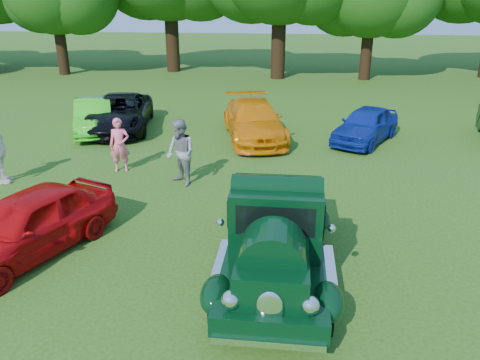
# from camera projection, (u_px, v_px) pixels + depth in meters

# --- Properties ---
(ground) EXTENTS (120.00, 120.00, 0.00)m
(ground) POSITION_uv_depth(u_px,v_px,m) (190.00, 254.00, 9.97)
(ground) COLOR #234B11
(ground) RESTS_ON ground
(hero_pickup) EXTENTS (2.33, 5.00, 1.95)m
(hero_pickup) POSITION_uv_depth(u_px,v_px,m) (276.00, 235.00, 9.00)
(hero_pickup) COLOR black
(hero_pickup) RESTS_ON ground
(red_convertible) EXTENTS (3.01, 4.35, 1.38)m
(red_convertible) POSITION_uv_depth(u_px,v_px,m) (28.00, 224.00, 9.76)
(red_convertible) COLOR #B5070A
(red_convertible) RESTS_ON ground
(back_car_lime) EXTENTS (2.76, 4.18, 1.30)m
(back_car_lime) POSITION_uv_depth(u_px,v_px,m) (94.00, 116.00, 18.51)
(back_car_lime) COLOR green
(back_car_lime) RESTS_ON ground
(back_car_black) EXTENTS (3.24, 5.32, 1.38)m
(back_car_black) POSITION_uv_depth(u_px,v_px,m) (120.00, 113.00, 18.88)
(back_car_black) COLOR black
(back_car_black) RESTS_ON ground
(back_car_orange) EXTENTS (3.07, 5.18, 1.41)m
(back_car_orange) POSITION_uv_depth(u_px,v_px,m) (254.00, 121.00, 17.67)
(back_car_orange) COLOR orange
(back_car_orange) RESTS_ON ground
(back_car_blue) EXTENTS (3.13, 4.06, 1.29)m
(back_car_blue) POSITION_uv_depth(u_px,v_px,m) (366.00, 125.00, 17.32)
(back_car_blue) COLOR navy
(back_car_blue) RESTS_ON ground
(spectator_pink) EXTENTS (0.70, 0.55, 1.68)m
(spectator_pink) POSITION_uv_depth(u_px,v_px,m) (120.00, 145.00, 14.35)
(spectator_pink) COLOR #F76581
(spectator_pink) RESTS_ON ground
(spectator_grey) EXTENTS (1.17, 1.17, 1.92)m
(spectator_grey) POSITION_uv_depth(u_px,v_px,m) (181.00, 153.00, 13.26)
(spectator_grey) COLOR gray
(spectator_grey) RESTS_ON ground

